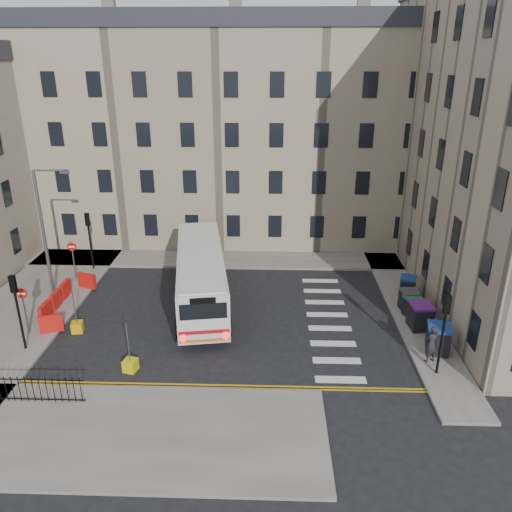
# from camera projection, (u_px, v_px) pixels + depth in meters

# --- Properties ---
(ground) EXTENTS (120.00, 120.00, 0.00)m
(ground) POSITION_uv_depth(u_px,v_px,m) (259.00, 317.00, 29.19)
(ground) COLOR black
(ground) RESTS_ON ground
(pavement_north) EXTENTS (36.00, 3.20, 0.15)m
(pavement_north) POSITION_uv_depth(u_px,v_px,m) (182.00, 259.00, 37.33)
(pavement_north) COLOR slate
(pavement_north) RESTS_ON ground
(pavement_east) EXTENTS (2.40, 26.00, 0.15)m
(pavement_east) POSITION_uv_depth(u_px,v_px,m) (398.00, 288.00, 32.60)
(pavement_east) COLOR slate
(pavement_east) RESTS_ON ground
(pavement_west) EXTENTS (6.00, 22.00, 0.15)m
(pavement_west) POSITION_uv_depth(u_px,v_px,m) (31.00, 304.00, 30.52)
(pavement_west) COLOR slate
(pavement_west) RESTS_ON ground
(pavement_sw) EXTENTS (20.00, 6.00, 0.15)m
(pavement_sw) POSITION_uv_depth(u_px,v_px,m) (79.00, 432.00, 20.10)
(pavement_sw) COLOR slate
(pavement_sw) RESTS_ON ground
(terrace_north) EXTENTS (38.30, 10.80, 17.20)m
(terrace_north) POSITION_uv_depth(u_px,v_px,m) (179.00, 130.00, 40.59)
(terrace_north) COLOR gray
(terrace_north) RESTS_ON ground
(traffic_light_east) EXTENTS (0.28, 0.22, 4.10)m
(traffic_light_east) POSITION_uv_depth(u_px,v_px,m) (444.00, 323.00, 22.76)
(traffic_light_east) COLOR black
(traffic_light_east) RESTS_ON pavement_east
(traffic_light_nw) EXTENTS (0.28, 0.22, 4.10)m
(traffic_light_nw) POSITION_uv_depth(u_px,v_px,m) (89.00, 232.00, 34.53)
(traffic_light_nw) COLOR black
(traffic_light_nw) RESTS_ON pavement_west
(traffic_light_sw) EXTENTS (0.28, 0.22, 4.10)m
(traffic_light_sw) POSITION_uv_depth(u_px,v_px,m) (16.00, 301.00, 24.78)
(traffic_light_sw) COLOR black
(traffic_light_sw) RESTS_ON pavement_west
(streetlamp) EXTENTS (0.50, 0.22, 8.14)m
(streetlamp) POSITION_uv_depth(u_px,v_px,m) (44.00, 233.00, 29.84)
(streetlamp) COLOR #595B5E
(streetlamp) RESTS_ON pavement_west
(no_entry_north) EXTENTS (0.60, 0.08, 3.00)m
(no_entry_north) POSITION_uv_depth(u_px,v_px,m) (73.00, 253.00, 32.98)
(no_entry_north) COLOR #595B5E
(no_entry_north) RESTS_ON pavement_west
(no_entry_south) EXTENTS (0.60, 0.08, 3.00)m
(no_entry_south) POSITION_uv_depth(u_px,v_px,m) (23.00, 301.00, 26.48)
(no_entry_south) COLOR #595B5E
(no_entry_south) RESTS_ON pavement_west
(roadworks_barriers) EXTENTS (1.66, 6.26, 1.00)m
(roadworks_barriers) POSITION_uv_depth(u_px,v_px,m) (62.00, 300.00, 29.78)
(roadworks_barriers) COLOR red
(roadworks_barriers) RESTS_ON pavement_west
(bus) EXTENTS (4.57, 12.14, 3.23)m
(bus) POSITION_uv_depth(u_px,v_px,m) (201.00, 274.00, 30.39)
(bus) COLOR silver
(bus) RESTS_ON ground
(wheelie_bin_a) EXTENTS (1.40, 1.53, 1.44)m
(wheelie_bin_a) POSITION_uv_depth(u_px,v_px,m) (438.00, 338.00, 25.28)
(wheelie_bin_a) COLOR black
(wheelie_bin_a) RESTS_ON pavement_east
(wheelie_bin_b) EXTENTS (1.26, 1.42, 1.45)m
(wheelie_bin_b) POSITION_uv_depth(u_px,v_px,m) (420.00, 316.00, 27.49)
(wheelie_bin_b) COLOR black
(wheelie_bin_b) RESTS_ON pavement_east
(wheelie_bin_c) EXTENTS (1.27, 1.35, 1.19)m
(wheelie_bin_c) POSITION_uv_depth(u_px,v_px,m) (414.00, 307.00, 28.74)
(wheelie_bin_c) COLOR black
(wheelie_bin_c) RESTS_ON pavement_east
(wheelie_bin_d) EXTENTS (1.09, 1.22, 1.24)m
(wheelie_bin_d) POSITION_uv_depth(u_px,v_px,m) (409.00, 300.00, 29.47)
(wheelie_bin_d) COLOR black
(wheelie_bin_d) RESTS_ON pavement_east
(wheelie_bin_e) EXTENTS (1.25, 1.35, 1.21)m
(wheelie_bin_e) POSITION_uv_depth(u_px,v_px,m) (408.00, 286.00, 31.36)
(wheelie_bin_e) COLOR black
(wheelie_bin_e) RESTS_ON pavement_east
(pedestrian) EXTENTS (0.84, 0.71, 1.96)m
(pedestrian) POSITION_uv_depth(u_px,v_px,m) (431.00, 344.00, 24.31)
(pedestrian) COLOR black
(pedestrian) RESTS_ON pavement_east
(bollard_yellow) EXTENTS (0.69, 0.69, 0.60)m
(bollard_yellow) POSITION_uv_depth(u_px,v_px,m) (77.00, 327.00, 27.51)
(bollard_yellow) COLOR #D2940B
(bollard_yellow) RESTS_ON ground
(bollard_chevron) EXTENTS (0.73, 0.73, 0.60)m
(bollard_chevron) POSITION_uv_depth(u_px,v_px,m) (130.00, 365.00, 24.09)
(bollard_chevron) COLOR #C9C20B
(bollard_chevron) RESTS_ON ground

